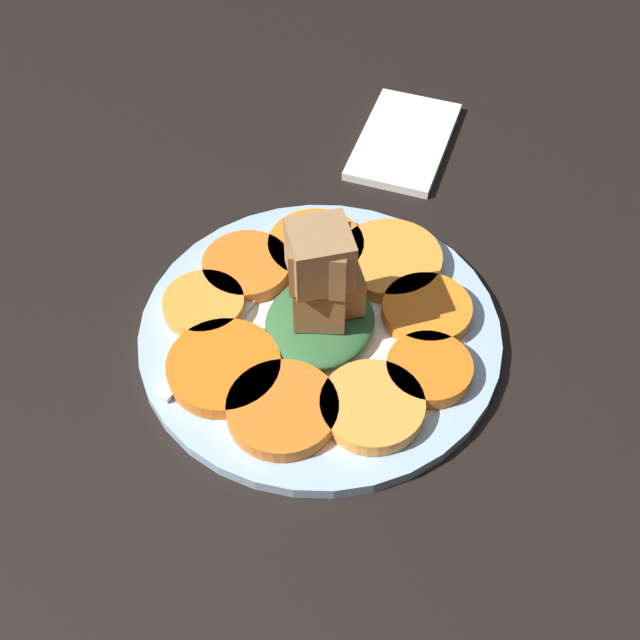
# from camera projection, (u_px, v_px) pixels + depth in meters

# --- Properties ---
(table_slab) EXTENTS (1.20, 1.20, 0.02)m
(table_slab) POSITION_uv_depth(u_px,v_px,m) (320.00, 346.00, 0.67)
(table_slab) COLOR black
(table_slab) RESTS_ON ground
(plate) EXTENTS (0.27, 0.27, 0.01)m
(plate) POSITION_uv_depth(u_px,v_px,m) (320.00, 334.00, 0.66)
(plate) COLOR #99B7D1
(plate) RESTS_ON table_slab
(carrot_slice_0) EXTENTS (0.06, 0.06, 0.01)m
(carrot_slice_0) POSITION_uv_depth(u_px,v_px,m) (429.00, 369.00, 0.62)
(carrot_slice_0) COLOR orange
(carrot_slice_0) RESTS_ON plate
(carrot_slice_1) EXTENTS (0.07, 0.07, 0.01)m
(carrot_slice_1) POSITION_uv_depth(u_px,v_px,m) (427.00, 310.00, 0.66)
(carrot_slice_1) COLOR orange
(carrot_slice_1) RESTS_ON plate
(carrot_slice_2) EXTENTS (0.08, 0.08, 0.01)m
(carrot_slice_2) POSITION_uv_depth(u_px,v_px,m) (390.00, 260.00, 0.69)
(carrot_slice_2) COLOR orange
(carrot_slice_2) RESTS_ON plate
(carrot_slice_3) EXTENTS (0.08, 0.08, 0.01)m
(carrot_slice_3) POSITION_uv_depth(u_px,v_px,m) (316.00, 247.00, 0.70)
(carrot_slice_3) COLOR orange
(carrot_slice_3) RESTS_ON plate
(carrot_slice_4) EXTENTS (0.07, 0.07, 0.01)m
(carrot_slice_4) POSITION_uv_depth(u_px,v_px,m) (247.00, 266.00, 0.69)
(carrot_slice_4) COLOR orange
(carrot_slice_4) RESTS_ON plate
(carrot_slice_5) EXTENTS (0.06, 0.06, 0.01)m
(carrot_slice_5) POSITION_uv_depth(u_px,v_px,m) (204.00, 305.00, 0.66)
(carrot_slice_5) COLOR orange
(carrot_slice_5) RESTS_ON plate
(carrot_slice_6) EXTENTS (0.08, 0.08, 0.01)m
(carrot_slice_6) POSITION_uv_depth(u_px,v_px,m) (224.00, 367.00, 0.62)
(carrot_slice_6) COLOR orange
(carrot_slice_6) RESTS_ON plate
(carrot_slice_7) EXTENTS (0.08, 0.08, 0.01)m
(carrot_slice_7) POSITION_uv_depth(u_px,v_px,m) (280.00, 408.00, 0.60)
(carrot_slice_7) COLOR orange
(carrot_slice_7) RESTS_ON plate
(carrot_slice_8) EXTENTS (0.07, 0.07, 0.01)m
(carrot_slice_8) POSITION_uv_depth(u_px,v_px,m) (372.00, 406.00, 0.60)
(carrot_slice_8) COLOR #F9953A
(carrot_slice_8) RESTS_ON plate
(center_pile) EXTENTS (0.09, 0.08, 0.10)m
(center_pile) POSITION_uv_depth(u_px,v_px,m) (321.00, 291.00, 0.62)
(center_pile) COLOR #2D6033
(center_pile) RESTS_ON plate
(fork) EXTENTS (0.19, 0.06, 0.00)m
(fork) POSITION_uv_depth(u_px,v_px,m) (243.00, 306.00, 0.66)
(fork) COLOR silver
(fork) RESTS_ON plate
(napkin) EXTENTS (0.13, 0.08, 0.01)m
(napkin) POSITION_uv_depth(u_px,v_px,m) (402.00, 141.00, 0.80)
(napkin) COLOR silver
(napkin) RESTS_ON table_slab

